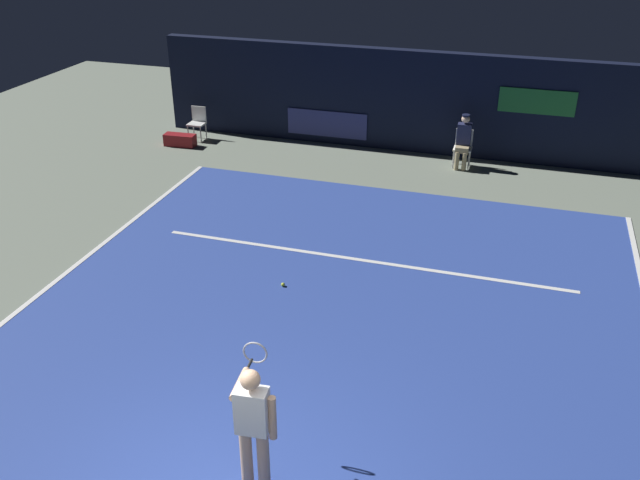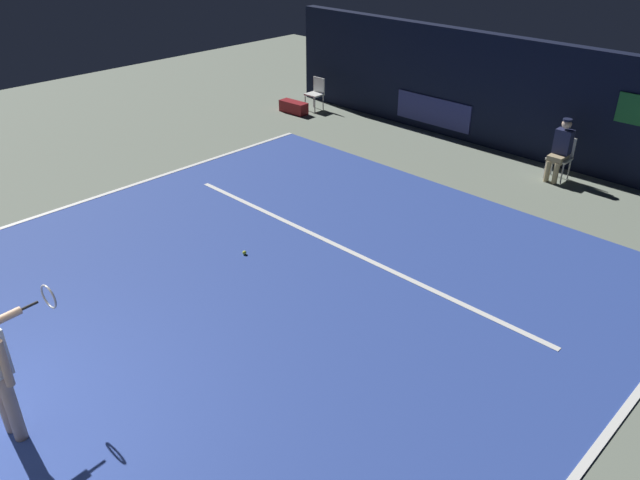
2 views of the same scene
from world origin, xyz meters
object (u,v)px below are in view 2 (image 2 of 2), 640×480
at_px(line_judge_on_chair, 561,149).
at_px(equipment_bag, 294,107).
at_px(courtside_chair_near, 316,92).
at_px(tennis_ball, 244,253).

distance_m(line_judge_on_chair, equipment_bag, 7.44).
bearing_deg(courtside_chair_near, tennis_ball, -53.78).
height_order(courtside_chair_near, equipment_bag, courtside_chair_near).
xyz_separation_m(line_judge_on_chair, tennis_ball, (-2.28, -6.70, -0.64)).
distance_m(tennis_ball, equipment_bag, 7.90).
xyz_separation_m(line_judge_on_chair, equipment_bag, (-7.39, -0.68, -0.53)).
bearing_deg(equipment_bag, courtside_chair_near, 69.64).
relative_size(line_judge_on_chair, tennis_ball, 19.41).
relative_size(line_judge_on_chair, courtside_chair_near, 1.50).
bearing_deg(tennis_ball, line_judge_on_chair, 71.24).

